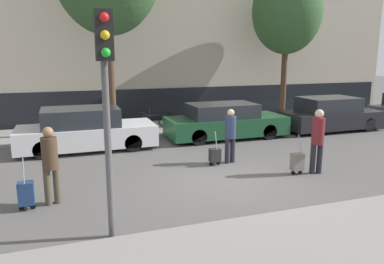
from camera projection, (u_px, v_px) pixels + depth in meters
The scene contains 15 objects.
ground_plane at pixel (224, 179), 9.97m from camera, with size 80.00×80.00×0.00m, color #565451.
sidewalk_near at pixel (311, 243), 6.49m from camera, with size 28.00×2.50×0.12m.
sidewalk_far at pixel (159, 128), 16.44m from camera, with size 28.00×3.00×0.12m.
parked_car_0 at pixel (85, 130), 12.94m from camera, with size 4.64×1.88×1.46m.
parked_car_1 at pixel (225, 122), 14.73m from camera, with size 4.70×1.84×1.37m.
parked_car_2 at pixel (330, 115), 16.20m from camera, with size 4.30×1.87×1.44m.
pedestrian_left at pixel (50, 161), 8.15m from camera, with size 0.34×0.34×1.75m.
trolley_left at pixel (26, 194), 7.96m from camera, with size 0.34×0.29×1.16m.
pedestrian_center at pixel (230, 133), 11.31m from camera, with size 0.35×0.34×1.66m.
trolley_center at pixel (215, 155), 11.17m from camera, with size 0.34×0.29×1.05m.
pedestrian_right at pixel (318, 137), 10.27m from camera, with size 0.35×0.34×1.81m.
trolley_right at pixel (297, 162), 10.33m from camera, with size 0.34×0.29×1.13m.
traffic_light at pixel (106, 82), 6.18m from camera, with size 0.28×0.47×3.97m.
parked_bicycle at pixel (154, 120), 16.05m from camera, with size 1.77×0.06×0.96m.
bare_tree_down_street at pixel (287, 11), 17.44m from camera, with size 3.26×3.26×7.10m.
Camera 1 is at (-3.90, -8.70, 3.30)m, focal length 35.00 mm.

